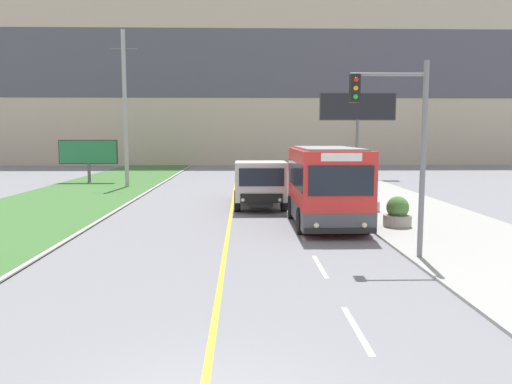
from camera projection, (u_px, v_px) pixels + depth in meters
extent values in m
cube|color=silver|center=(356.00, 329.00, 9.58)|extent=(0.12, 2.40, 0.01)
cube|color=silver|center=(320.00, 266.00, 14.14)|extent=(0.12, 2.40, 0.01)
cube|color=silver|center=(301.00, 234.00, 18.71)|extent=(0.12, 2.40, 0.01)
cube|color=silver|center=(290.00, 214.00, 23.28)|extent=(0.12, 2.40, 0.01)
cube|color=silver|center=(282.00, 201.00, 27.85)|extent=(0.12, 2.40, 0.01)
cube|color=silver|center=(277.00, 192.00, 32.42)|extent=(0.12, 2.40, 0.01)
cube|color=silver|center=(272.00, 185.00, 36.98)|extent=(0.12, 2.40, 0.01)
cube|color=silver|center=(269.00, 179.00, 41.55)|extent=(0.12, 2.40, 0.01)
cube|color=silver|center=(267.00, 175.00, 46.12)|extent=(0.12, 2.40, 0.01)
cube|color=silver|center=(264.00, 171.00, 50.69)|extent=(0.12, 2.40, 0.01)
cube|color=#BCAD93|center=(238.00, 72.00, 63.01)|extent=(80.00, 8.00, 23.05)
cube|color=#4C4C56|center=(238.00, 63.00, 58.95)|extent=(80.00, 0.04, 8.07)
cube|color=red|center=(327.00, 185.00, 20.16)|extent=(2.58, 5.87, 2.85)
cube|color=#4C4C51|center=(326.00, 211.00, 20.29)|extent=(2.60, 5.89, 0.70)
cube|color=black|center=(327.00, 174.00, 20.11)|extent=(2.60, 5.40, 1.00)
cube|color=gray|center=(327.00, 148.00, 19.99)|extent=(2.19, 5.28, 0.08)
cube|color=black|center=(341.00, 181.00, 17.18)|extent=(2.27, 0.04, 1.05)
cube|color=black|center=(340.00, 231.00, 17.37)|extent=(2.53, 0.06, 0.20)
sphere|color=#F4EAB2|center=(316.00, 225.00, 17.32)|extent=(0.20, 0.20, 0.20)
sphere|color=#F4EAB2|center=(364.00, 225.00, 17.36)|extent=(0.20, 0.20, 0.20)
cube|color=white|center=(342.00, 157.00, 17.09)|extent=(1.42, 0.04, 0.28)
cylinder|color=black|center=(301.00, 221.00, 18.64)|extent=(0.28, 1.00, 1.00)
cylinder|color=black|center=(366.00, 221.00, 18.70)|extent=(0.28, 1.00, 1.00)
cylinder|color=black|center=(292.00, 207.00, 22.13)|extent=(0.28, 1.00, 1.00)
cylinder|color=black|center=(347.00, 207.00, 22.20)|extent=(0.28, 1.00, 1.00)
cube|color=black|center=(259.00, 196.00, 26.54)|extent=(1.11, 6.72, 0.20)
cube|color=beige|center=(261.00, 181.00, 24.31)|extent=(2.46, 2.47, 1.85)
cube|color=black|center=(262.00, 177.00, 23.03)|extent=(2.09, 0.04, 0.83)
cube|color=black|center=(261.00, 198.00, 23.14)|extent=(1.97, 0.06, 0.44)
sphere|color=silver|center=(243.00, 200.00, 23.11)|extent=(0.18, 0.18, 0.18)
sphere|color=silver|center=(280.00, 200.00, 23.16)|extent=(0.18, 0.18, 0.18)
cube|color=#994C19|center=(258.00, 190.00, 27.87)|extent=(2.33, 4.00, 0.12)
cube|color=#994C19|center=(239.00, 180.00, 27.77)|extent=(0.12, 4.00, 1.32)
cube|color=#994C19|center=(278.00, 180.00, 27.83)|extent=(0.12, 4.00, 1.32)
cube|color=#994C19|center=(260.00, 183.00, 25.88)|extent=(2.33, 0.12, 1.32)
cube|color=#994C19|center=(257.00, 177.00, 29.73)|extent=(2.33, 0.12, 1.32)
cube|color=#994C19|center=(260.00, 168.00, 25.79)|extent=(2.33, 0.12, 0.24)
cylinder|color=black|center=(237.00, 201.00, 24.15)|extent=(0.30, 1.04, 1.04)
cylinder|color=black|center=(284.00, 201.00, 24.21)|extent=(0.30, 1.04, 1.04)
cylinder|color=black|center=(238.00, 192.00, 28.05)|extent=(0.30, 1.04, 1.04)
cylinder|color=black|center=(278.00, 191.00, 28.11)|extent=(0.30, 1.04, 1.04)
cylinder|color=#9E9E99|center=(125.00, 110.00, 34.86)|extent=(0.28, 0.28, 10.90)
cylinder|color=#4C4C4C|center=(123.00, 49.00, 34.38)|extent=(1.80, 0.08, 0.08)
cylinder|color=slate|center=(423.00, 162.00, 14.60)|extent=(0.16, 0.16, 5.83)
cylinder|color=slate|center=(388.00, 74.00, 14.29)|extent=(2.20, 0.10, 0.10)
cube|color=black|center=(355.00, 88.00, 14.31)|extent=(0.28, 0.24, 0.80)
sphere|color=red|center=(356.00, 79.00, 14.15)|extent=(0.14, 0.14, 0.14)
sphere|color=orange|center=(356.00, 88.00, 14.18)|extent=(0.14, 0.14, 0.14)
sphere|color=green|center=(356.00, 97.00, 14.21)|extent=(0.14, 0.14, 0.14)
cylinder|color=#59595B|center=(357.00, 149.00, 42.05)|extent=(0.24, 0.24, 4.98)
cube|color=#333333|center=(358.00, 107.00, 41.64)|extent=(6.39, 0.20, 2.27)
cube|color=black|center=(358.00, 107.00, 41.53)|extent=(6.23, 0.02, 2.11)
cylinder|color=#59595B|center=(89.00, 173.00, 38.50)|extent=(0.24, 0.24, 1.54)
cube|color=#333333|center=(88.00, 152.00, 38.32)|extent=(4.48, 0.20, 1.86)
cube|color=#287547|center=(88.00, 152.00, 38.21)|extent=(4.32, 0.02, 1.70)
cylinder|color=gray|center=(397.00, 221.00, 19.78)|extent=(1.10, 1.10, 0.47)
sphere|color=#477A38|center=(398.00, 207.00, 19.72)|extent=(0.88, 0.88, 0.88)
cylinder|color=gray|center=(368.00, 206.00, 23.78)|extent=(1.06, 1.06, 0.46)
sphere|color=#477A38|center=(369.00, 195.00, 23.72)|extent=(0.84, 0.84, 0.84)
cylinder|color=gray|center=(348.00, 196.00, 27.77)|extent=(0.99, 0.99, 0.47)
sphere|color=#477A38|center=(349.00, 187.00, 27.72)|extent=(0.79, 0.79, 0.79)
cylinder|color=gray|center=(336.00, 188.00, 31.77)|extent=(1.06, 1.06, 0.48)
sphere|color=#477A38|center=(336.00, 180.00, 31.71)|extent=(0.85, 0.85, 0.85)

